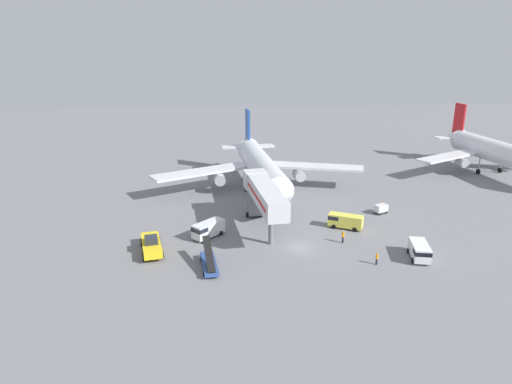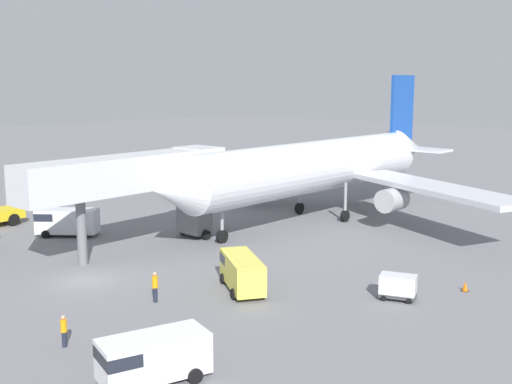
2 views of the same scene
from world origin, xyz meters
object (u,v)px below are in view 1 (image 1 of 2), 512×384
service_van_near_center (208,229)px  baggage_cart_outer_right (381,209)px  ground_crew_worker_foreground (377,258)px  jet_bridge (263,194)px  pushback_tug (151,245)px  safety_cone_alpha (383,203)px  belt_loader_truck (209,262)px  airplane_background (494,151)px  ground_crew_worker_midground (343,236)px  service_van_outer_left (420,250)px  airplane_at_gate (260,166)px  service_van_mid_right (345,220)px

service_van_near_center → baggage_cart_outer_right: size_ratio=2.05×
service_van_near_center → ground_crew_worker_foreground: size_ratio=3.04×
jet_bridge → pushback_tug: size_ratio=2.34×
safety_cone_alpha → belt_loader_truck: bearing=-145.4°
service_van_near_center → airplane_background: size_ratio=0.14×
jet_bridge → service_van_near_center: (-8.35, -2.12, -4.39)m
airplane_background → ground_crew_worker_midground: bearing=-142.7°
service_van_near_center → ground_crew_worker_midground: 19.46m
pushback_tug → safety_cone_alpha: size_ratio=11.87×
jet_bridge → ground_crew_worker_foreground: 19.12m
service_van_outer_left → ground_crew_worker_midground: bearing=144.7°
belt_loader_truck → ground_crew_worker_midground: size_ratio=3.48×
ground_crew_worker_midground → pushback_tug: bearing=-179.2°
airplane_at_gate → ground_crew_worker_midground: airplane_at_gate is taller
pushback_tug → belt_loader_truck: size_ratio=1.18×
service_van_near_center → service_van_mid_right: bearing=3.8°
jet_bridge → baggage_cart_outer_right: jet_bridge is taller
pushback_tug → service_van_near_center: (7.57, 4.27, 0.22)m
ground_crew_worker_foreground → ground_crew_worker_midground: size_ratio=0.89×
pushback_tug → belt_loader_truck: 9.44m
safety_cone_alpha → airplane_background: bearing=28.9°
safety_cone_alpha → airplane_at_gate: bearing=155.1°
pushback_tug → baggage_cart_outer_right: (36.26, 11.25, -0.25)m
ground_crew_worker_foreground → airplane_background: size_ratio=0.04×
airplane_at_gate → service_van_outer_left: size_ratio=8.11×
airplane_at_gate → service_van_mid_right: (10.79, -19.57, -3.84)m
jet_bridge → service_van_near_center: bearing=-165.7°
belt_loader_truck → service_van_outer_left: bearing=-0.5°
belt_loader_truck → ground_crew_worker_midground: 19.76m
service_van_outer_left → belt_loader_truck: bearing=179.5°
service_van_outer_left → airplane_background: bearing=48.6°
safety_cone_alpha → jet_bridge: bearing=-157.4°
service_van_mid_right → ground_crew_worker_foreground: bearing=-87.1°
ground_crew_worker_foreground → airplane_background: airplane_background is taller
jet_bridge → safety_cone_alpha: (22.32, 9.27, -5.38)m
airplane_at_gate → belt_loader_truck: size_ratio=6.36×
airplane_background → baggage_cart_outer_right: bearing=-146.8°
ground_crew_worker_foreground → ground_crew_worker_midground: 7.42m
airplane_at_gate → airplane_background: 51.88m
airplane_background → service_van_mid_right: bearing=-146.4°
pushback_tug → service_van_outer_left: 35.59m
safety_cone_alpha → ground_crew_worker_midground: bearing=-127.2°
airplane_at_gate → service_van_near_center: (-10.04, -20.97, -3.77)m
airplane_at_gate → belt_loader_truck: (-9.88, -30.66, -4.32)m
pushback_tug → ground_crew_worker_foreground: (29.01, -6.67, -0.22)m
belt_loader_truck → ground_crew_worker_midground: (18.90, 5.77, 0.23)m
airplane_at_gate → service_van_mid_right: 22.68m
pushback_tug → airplane_at_gate: bearing=55.1°
service_van_near_center → ground_crew_worker_foreground: (21.45, -10.95, -0.44)m
service_van_outer_left → service_van_mid_right: (-6.75, 11.34, 0.03)m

